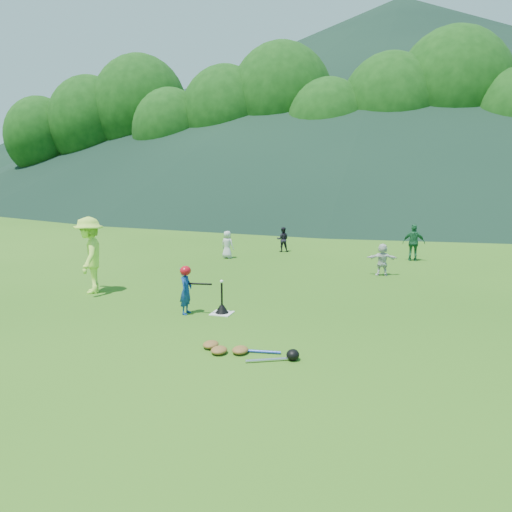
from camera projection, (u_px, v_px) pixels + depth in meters
The scene contains 15 objects.
ground at pixel (222, 314), 11.15m from camera, with size 120.00×120.00×0.00m, color #2A5914.
home_plate at pixel (222, 313), 11.15m from camera, with size 0.45×0.45×0.02m, color silver.
baseball at pixel (222, 281), 11.02m from camera, with size 0.08×0.08×0.08m, color white.
batter_child at pixel (186, 291), 11.06m from camera, with size 0.39×0.25×1.06m, color navy.
adult_coach at pixel (90, 255), 12.92m from camera, with size 1.28×0.74×1.99m, color #B8F147.
fielder_a at pixel (227, 245), 18.11m from camera, with size 0.49×0.32×1.00m, color #BDBDBD.
fielder_b at pixel (283, 239), 19.57m from camera, with size 0.47×0.37×0.97m, color black.
fielder_c at pixel (414, 243), 17.58m from camera, with size 0.76×0.32×1.29m, color #1B5A32.
fielder_d at pixel (382, 259), 15.13m from camera, with size 0.91×0.29×0.99m, color silver.
batting_tee at pixel (222, 308), 11.13m from camera, with size 0.30×0.30×0.68m.
batter_gear at pixel (186, 272), 10.98m from camera, with size 0.73×0.26×0.42m.
equipment_pile at pixel (240, 350), 8.70m from camera, with size 1.80×0.68×0.19m.
outfield_fence at pixel (360, 204), 37.31m from camera, with size 70.07×0.08×1.33m.
tree_line at pixel (373, 109), 41.45m from camera, with size 70.04×11.40×14.82m.
distant_hills at pixel (352, 102), 87.69m from camera, with size 155.00×140.00×32.00m.
Camera 1 is at (4.01, -10.03, 3.16)m, focal length 35.00 mm.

